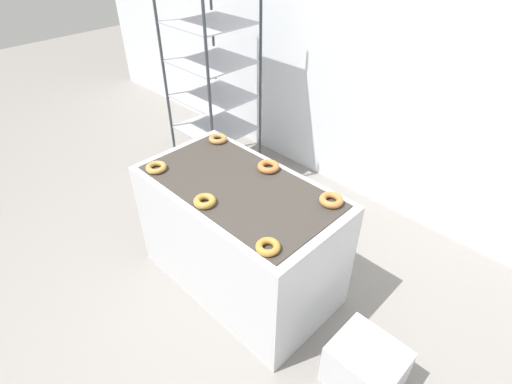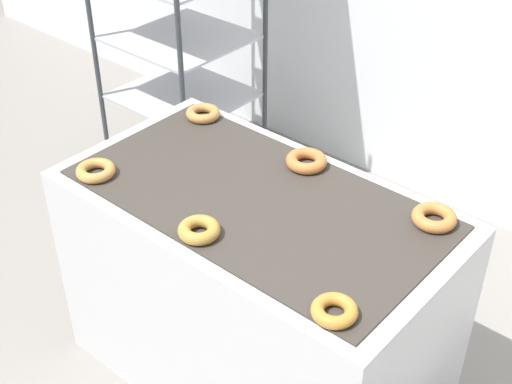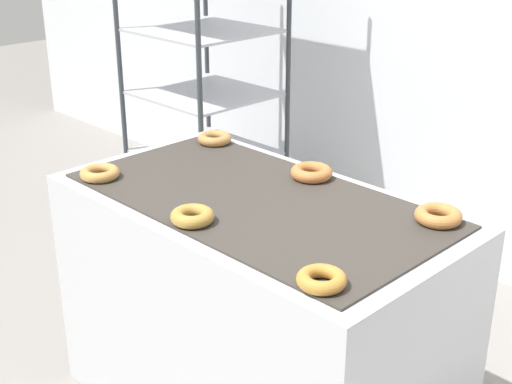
{
  "view_description": "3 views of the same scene",
  "coord_description": "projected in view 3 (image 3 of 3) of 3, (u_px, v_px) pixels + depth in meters",
  "views": [
    {
      "loc": [
        1.45,
        -0.7,
        2.24
      ],
      "look_at": [
        0.0,
        0.76,
        0.7
      ],
      "focal_mm": 28.0,
      "sensor_mm": 36.0,
      "label": 1
    },
    {
      "loc": [
        1.22,
        -0.8,
        2.16
      ],
      "look_at": [
        0.0,
        0.61,
        0.86
      ],
      "focal_mm": 50.0,
      "sensor_mm": 36.0,
      "label": 2
    },
    {
      "loc": [
        1.47,
        -0.83,
        1.71
      ],
      "look_at": [
        0.0,
        0.61,
        0.86
      ],
      "focal_mm": 50.0,
      "sensor_mm": 36.0,
      "label": 3
    }
  ],
  "objects": [
    {
      "name": "donut_far_center",
      "position": [
        312.0,
        172.0,
        2.39
      ],
      "size": [
        0.14,
        0.14,
        0.04
      ],
      "primitive_type": "torus",
      "color": "#BD6D36",
      "rests_on": "fryer_machine"
    },
    {
      "name": "baking_rack_cart",
      "position": [
        203.0,
        63.0,
        3.48
      ],
      "size": [
        0.63,
        0.59,
        1.89
      ],
      "color": "#33383D",
      "rests_on": "ground_plane"
    },
    {
      "name": "donut_far_right",
      "position": [
        438.0,
        216.0,
        2.07
      ],
      "size": [
        0.14,
        0.14,
        0.04
      ],
      "primitive_type": "torus",
      "color": "#B9763A",
      "rests_on": "fryer_machine"
    },
    {
      "name": "fryer_machine",
      "position": [
        256.0,
        312.0,
        2.4
      ],
      "size": [
        1.31,
        0.72,
        0.84
      ],
      "color": "silver",
      "rests_on": "ground_plane"
    },
    {
      "name": "donut_far_left",
      "position": [
        215.0,
        138.0,
        2.73
      ],
      "size": [
        0.13,
        0.13,
        0.04
      ],
      "primitive_type": "torus",
      "color": "#AF7940",
      "rests_on": "fryer_machine"
    },
    {
      "name": "donut_near_center",
      "position": [
        192.0,
        216.0,
        2.06
      ],
      "size": [
        0.13,
        0.13,
        0.04
      ],
      "primitive_type": "torus",
      "color": "#A88036",
      "rests_on": "fryer_machine"
    },
    {
      "name": "donut_near_left",
      "position": [
        100.0,
        173.0,
        2.39
      ],
      "size": [
        0.13,
        0.13,
        0.04
      ],
      "primitive_type": "torus",
      "color": "#B48140",
      "rests_on": "fryer_machine"
    },
    {
      "name": "donut_near_right",
      "position": [
        322.0,
        279.0,
        1.73
      ],
      "size": [
        0.12,
        0.12,
        0.04
      ],
      "primitive_type": "torus",
      "color": "#B67D31",
      "rests_on": "fryer_machine"
    }
  ]
}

